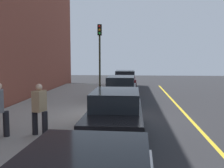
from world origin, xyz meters
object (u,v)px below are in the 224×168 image
Objects in this scene: pedestrian_tan_coat at (39,108)px; parked_car_black at (115,113)px; traffic_light_pole at (100,48)px; parked_car_charcoal at (121,89)px; parked_car_maroon at (125,79)px.

parked_car_black is at bearing 108.12° from pedestrian_tan_coat.
parked_car_black is at bearing 10.65° from traffic_light_pole.
parked_car_charcoal is 8.08m from pedestrian_tan_coat.
traffic_light_pole is (-8.32, -1.56, 2.50)m from parked_car_black.
parked_car_black is at bearing 0.29° from parked_car_maroon.
pedestrian_tan_coat reaches higher than parked_car_black.
traffic_light_pole is at bearing -169.35° from parked_car_black.
traffic_light_pole reaches higher than parked_car_charcoal.
parked_car_black is (13.94, 0.07, 0.00)m from parked_car_maroon.
pedestrian_tan_coat is at bearing -5.28° from traffic_light_pole.
traffic_light_pole is at bearing -14.89° from parked_car_maroon.
pedestrian_tan_coat reaches higher than parked_car_maroon.
parked_car_black is 2.55m from pedestrian_tan_coat.
pedestrian_tan_coat is 0.36× the size of traffic_light_pole.
parked_car_maroon is 6.33m from traffic_light_pole.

